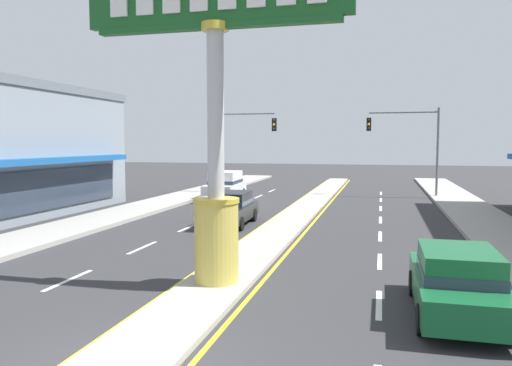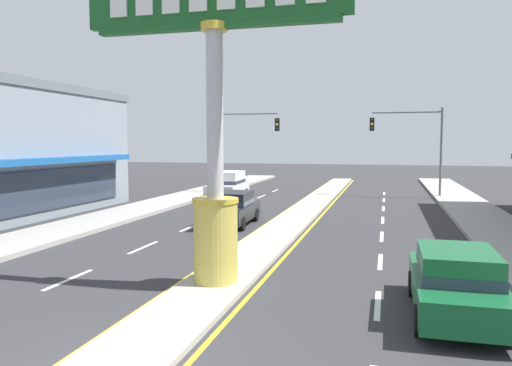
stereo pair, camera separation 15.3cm
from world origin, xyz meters
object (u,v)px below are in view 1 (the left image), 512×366
(traffic_light_left_side, at_px, (236,137))
(sedan_near_right_lane, at_px, (231,208))
(district_sign, at_px, (216,123))
(suv_near_left_lane, at_px, (225,185))
(traffic_light_right_side, at_px, (411,136))
(sedan_far_right_lane, at_px, (457,282))

(traffic_light_left_side, bearing_deg, sedan_near_right_lane, -74.66)
(district_sign, height_order, suv_near_left_lane, district_sign)
(district_sign, relative_size, suv_near_left_lane, 1.73)
(sedan_near_right_lane, bearing_deg, traffic_light_left_side, 105.34)
(district_sign, relative_size, sedan_near_right_lane, 1.86)
(district_sign, xyz_separation_m, traffic_light_right_side, (6.14, 23.59, -0.07))
(traffic_light_left_side, relative_size, sedan_near_right_lane, 1.42)
(district_sign, xyz_separation_m, traffic_light_left_side, (-6.14, 22.60, -0.07))
(traffic_light_right_side, xyz_separation_m, sedan_far_right_lane, (-0.29, -24.45, -3.46))
(district_sign, bearing_deg, suv_near_left_lane, 107.15)
(district_sign, height_order, traffic_light_right_side, district_sign)
(traffic_light_left_side, relative_size, sedan_far_right_lane, 1.44)
(district_sign, relative_size, traffic_light_right_side, 1.31)
(traffic_light_left_side, distance_m, traffic_light_right_side, 12.32)
(district_sign, bearing_deg, sedan_far_right_lane, -8.34)
(traffic_light_right_side, distance_m, suv_near_left_lane, 13.26)
(district_sign, height_order, traffic_light_left_side, district_sign)
(sedan_near_right_lane, xyz_separation_m, sedan_far_right_lane, (8.41, -10.40, 0.00))
(traffic_light_right_side, bearing_deg, sedan_near_right_lane, -121.74)
(traffic_light_left_side, xyz_separation_m, sedan_near_right_lane, (3.58, -13.06, -3.46))
(traffic_light_right_side, relative_size, sedan_far_right_lane, 1.44)
(traffic_light_left_side, xyz_separation_m, sedan_far_right_lane, (11.99, -23.46, -3.46))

